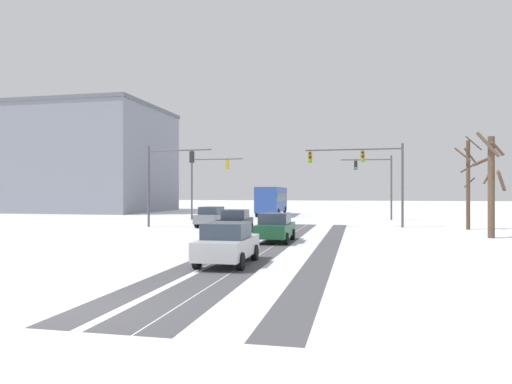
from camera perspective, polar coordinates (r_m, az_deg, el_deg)
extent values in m
plane|color=silver|center=(12.11, -21.65, -13.29)|extent=(300.00, 300.00, 0.00)
cube|color=#4C4C51|center=(24.57, 8.82, -6.52)|extent=(1.11, 32.09, 0.01)
cube|color=#4C4C51|center=(24.82, 3.32, -6.46)|extent=(0.81, 32.09, 0.01)
cube|color=#4C4C51|center=(25.28, -1.87, -6.34)|extent=(1.02, 32.09, 0.01)
cube|color=#4C4C51|center=(24.99, 1.09, -6.41)|extent=(1.05, 32.09, 0.01)
cube|color=white|center=(23.54, 23.91, -6.67)|extent=(4.00, 32.09, 0.12)
cylinder|color=#47474C|center=(37.10, 17.41, 0.69)|extent=(0.18, 0.18, 6.50)
cylinder|color=#47474C|center=(37.13, 11.72, 5.09)|extent=(7.36, 0.19, 0.12)
cube|color=#B79319|center=(37.08, 12.86, 4.25)|extent=(0.32, 0.24, 0.90)
sphere|color=black|center=(36.95, 12.86, 4.73)|extent=(0.20, 0.20, 0.20)
sphere|color=black|center=(36.92, 12.86, 4.27)|extent=(0.20, 0.20, 0.20)
sphere|color=green|center=(36.90, 12.86, 3.80)|extent=(0.20, 0.20, 0.20)
cube|color=#B79319|center=(37.30, 6.61, 4.22)|extent=(0.32, 0.24, 0.90)
sphere|color=black|center=(37.16, 6.59, 4.70)|extent=(0.20, 0.20, 0.20)
sphere|color=black|center=(37.14, 6.59, 4.24)|extent=(0.20, 0.20, 0.20)
sphere|color=green|center=(37.12, 6.59, 3.78)|extent=(0.20, 0.20, 0.20)
cylinder|color=#47474C|center=(47.87, -7.83, 0.52)|extent=(0.18, 0.18, 6.50)
cylinder|color=#47474C|center=(47.08, -4.79, 4.00)|extent=(5.34, 0.23, 0.12)
cube|color=#B79319|center=(46.72, -3.54, 3.36)|extent=(0.32, 0.25, 0.90)
sphere|color=black|center=(46.90, -3.49, 3.71)|extent=(0.20, 0.20, 0.20)
sphere|color=black|center=(46.88, -3.49, 3.35)|extent=(0.20, 0.20, 0.20)
sphere|color=green|center=(46.86, -3.49, 2.98)|extent=(0.20, 0.20, 0.20)
cylinder|color=#47474C|center=(38.64, -12.94, 0.66)|extent=(0.18, 0.18, 6.50)
cylinder|color=#47474C|center=(37.55, -9.33, 5.03)|extent=(5.38, 0.48, 0.12)
cube|color=black|center=(37.06, -7.82, 4.25)|extent=(0.34, 0.26, 0.90)
sphere|color=black|center=(37.23, -7.72, 4.69)|extent=(0.20, 0.20, 0.20)
sphere|color=black|center=(37.20, -7.72, 4.23)|extent=(0.20, 0.20, 0.20)
sphere|color=green|center=(37.18, -7.72, 3.77)|extent=(0.20, 0.20, 0.20)
cylinder|color=#47474C|center=(49.06, 16.16, 0.51)|extent=(0.18, 0.18, 6.50)
cylinder|color=#47474C|center=(48.91, 13.23, 3.85)|extent=(5.02, 0.43, 0.12)
cube|color=black|center=(48.81, 12.06, 3.21)|extent=(0.33, 0.26, 0.90)
sphere|color=black|center=(48.67, 12.07, 3.58)|extent=(0.20, 0.20, 0.20)
sphere|color=black|center=(48.65, 12.07, 3.22)|extent=(0.20, 0.20, 0.20)
sphere|color=green|center=(48.63, 12.07, 2.87)|extent=(0.20, 0.20, 0.20)
cube|color=slate|center=(37.87, -5.38, -3.23)|extent=(1.83, 4.15, 0.70)
cube|color=#2D3847|center=(37.70, -5.46, -2.26)|extent=(1.62, 1.95, 0.60)
cylinder|color=black|center=(39.36, -5.88, -3.62)|extent=(0.24, 0.65, 0.64)
cylinder|color=black|center=(38.84, -3.63, -3.67)|extent=(0.24, 0.65, 0.64)
cylinder|color=black|center=(36.99, -7.23, -3.85)|extent=(0.24, 0.65, 0.64)
cylinder|color=black|center=(36.43, -4.85, -3.91)|extent=(0.24, 0.65, 0.64)
cube|color=black|center=(31.38, -2.47, -3.89)|extent=(1.93, 4.19, 0.70)
cube|color=#2D3847|center=(31.20, -2.53, -2.72)|extent=(1.67, 1.99, 0.60)
cylinder|color=black|center=(32.81, -3.42, -4.34)|extent=(0.26, 0.65, 0.64)
cylinder|color=black|center=(32.50, -0.63, -4.38)|extent=(0.26, 0.65, 0.64)
cylinder|color=black|center=(30.34, -4.45, -4.69)|extent=(0.26, 0.65, 0.64)
cylinder|color=black|center=(30.01, -1.44, -4.74)|extent=(0.26, 0.65, 0.64)
cube|color=#194C2D|center=(26.34, 2.37, -4.63)|extent=(1.71, 4.10, 0.70)
cube|color=#2D3847|center=(26.15, 2.31, -3.24)|extent=(1.56, 1.90, 0.60)
cylinder|color=black|center=(27.76, 1.18, -5.12)|extent=(0.22, 0.64, 0.64)
cylinder|color=black|center=(27.49, 4.49, -5.17)|extent=(0.22, 0.64, 0.64)
cylinder|color=black|center=(25.28, 0.05, -5.62)|extent=(0.22, 0.64, 0.64)
cylinder|color=black|center=(24.99, 3.69, -5.68)|extent=(0.22, 0.64, 0.64)
cube|color=#B7BABF|center=(18.18, -3.48, -6.70)|extent=(1.77, 4.13, 0.70)
cube|color=#2D3847|center=(17.97, -3.60, -4.69)|extent=(1.59, 1.93, 0.60)
cylinder|color=black|center=(19.65, -4.82, -7.22)|extent=(0.23, 0.64, 0.64)
cylinder|color=black|center=(19.27, -0.17, -7.37)|extent=(0.23, 0.64, 0.64)
cylinder|color=black|center=(17.25, -7.19, -8.23)|extent=(0.23, 0.64, 0.64)
cylinder|color=black|center=(16.81, -1.90, -8.44)|extent=(0.23, 0.64, 0.64)
cube|color=#284793|center=(56.35, 1.96, -0.91)|extent=(3.01, 11.11, 2.90)
cube|color=#283342|center=(56.35, 1.96, -0.55)|extent=(3.01, 10.23, 0.90)
cylinder|color=black|center=(52.43, 2.68, -2.56)|extent=(0.34, 0.97, 0.96)
cylinder|color=black|center=(52.77, 0.12, -2.54)|extent=(0.34, 0.97, 0.96)
cylinder|color=black|center=(59.53, 3.51, -2.26)|extent=(0.34, 0.97, 0.96)
cylinder|color=black|center=(59.82, 1.25, -2.24)|extent=(0.34, 0.97, 0.96)
cylinder|color=brown|center=(31.81, 26.73, 0.52)|extent=(0.40, 0.40, 6.18)
cylinder|color=brown|center=(31.36, 26.42, 5.21)|extent=(1.28, 0.87, 1.62)
cylinder|color=brown|center=(31.65, 27.71, 1.22)|extent=(0.85, 1.17, 1.24)
cylinder|color=brown|center=(32.03, 26.36, 1.64)|extent=(0.67, 0.47, 0.88)
cylinder|color=brown|center=(31.61, 27.34, 4.73)|extent=(0.95, 0.70, 0.89)
cylinder|color=brown|center=(32.42, 25.91, 3.41)|extent=(1.42, 0.83, 0.71)
cylinder|color=#4C3828|center=(38.34, 24.43, 0.79)|extent=(0.28, 0.28, 6.66)
cylinder|color=#4C3828|center=(37.91, 23.87, 4.21)|extent=(1.03, 1.09, 1.11)
cylinder|color=#4C3828|center=(38.91, 24.44, 2.69)|extent=(1.14, 0.38, 0.77)
cylinder|color=#4C3828|center=(37.99, 24.71, 3.93)|extent=(1.07, 0.33, 1.33)
cylinder|color=#4C3828|center=(37.98, 24.98, 5.42)|extent=(1.28, 0.60, 1.04)
cylinder|color=#4C3828|center=(38.70, 24.56, 1.05)|extent=(0.76, 0.43, 0.79)
cube|color=gray|center=(72.36, -19.02, 3.54)|extent=(18.77, 18.33, 14.59)
cube|color=slate|center=(73.22, -19.02, 9.44)|extent=(19.07, 18.63, 0.50)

